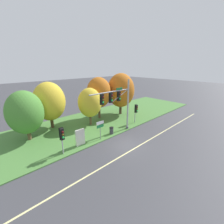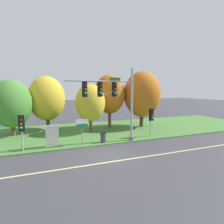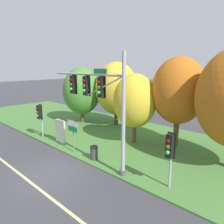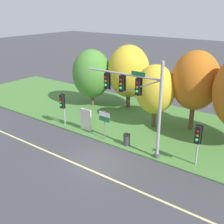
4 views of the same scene
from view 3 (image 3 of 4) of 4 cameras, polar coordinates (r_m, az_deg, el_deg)
The scene contains 13 objects.
ground_plane at distance 14.18m, azimuth -16.21°, elevation -15.32°, with size 160.00×160.00×0.00m, color #3D3D42.
lane_stripe at distance 13.70m, azimuth -20.73°, elevation -16.64°, with size 36.00×0.16×0.01m, color beige.
grass_verge at distance 19.19m, azimuth 5.70°, elevation -7.32°, with size 48.00×11.50×0.10m, color #477A38.
traffic_signal_mast at distance 13.32m, azimuth -3.42°, elevation 3.94°, with size 6.57×0.49×7.06m.
pedestrian_signal_near_kerb at distance 20.11m, azimuth -18.40°, elevation -0.48°, with size 0.46×0.55×2.99m.
pedestrian_signal_further_along at distance 11.54m, azimuth 14.87°, elevation -9.34°, with size 0.46×0.55×3.03m.
route_sign_post at distance 16.20m, azimuth -10.20°, elevation -4.68°, with size 1.09×0.08×2.44m.
tree_nearest_road at distance 24.44m, azimuth -7.92°, elevation 5.42°, with size 4.15×4.15×6.12m.
tree_left_of_mast at distance 22.96m, azimuth 1.15°, elevation 6.16°, with size 4.38×4.38×6.68m.
tree_behind_signpost at distance 17.70m, azimuth 5.98°, elevation 2.88°, with size 3.51×3.51×5.70m.
tree_mid_verge at distance 17.30m, azimuth 17.01°, elevation 5.30°, with size 4.08×4.08×6.99m.
info_kiosk at distance 18.72m, azimuth -13.35°, elevation -4.91°, with size 1.10×0.24×1.90m.
trash_bin at distance 15.21m, azimuth -4.71°, elevation -10.54°, with size 0.56×0.56×0.93m.
Camera 3 is at (11.09, -6.06, 6.42)m, focal length 35.00 mm.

